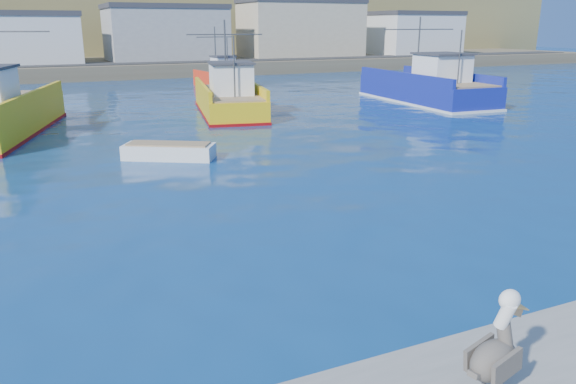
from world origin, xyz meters
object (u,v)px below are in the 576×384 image
object	(u,v)px
boat_orange	(220,78)
skiff_mid	(169,153)
trawler_yellow_b	(229,99)
pelican	(497,351)
trawler_blue	(428,88)

from	to	relation	value
boat_orange	skiff_mid	distance (m)	31.17
trawler_yellow_b	pelican	size ratio (longest dim) A/B	6.91
trawler_yellow_b	trawler_blue	size ratio (longest dim) A/B	0.85
pelican	skiff_mid	bearing A→B (deg)	91.19
trawler_yellow_b	pelican	world-z (taller)	trawler_yellow_b
boat_orange	pelican	bearing A→B (deg)	-103.14
skiff_mid	pelican	size ratio (longest dim) A/B	2.55
boat_orange	trawler_yellow_b	bearing A→B (deg)	-105.90
trawler_blue	skiff_mid	world-z (taller)	trawler_blue
trawler_yellow_b	boat_orange	distance (m)	17.32
skiff_mid	pelican	xyz separation A→B (m)	(0.42, -20.37, 0.94)
trawler_yellow_b	skiff_mid	size ratio (longest dim) A/B	2.71
trawler_yellow_b	skiff_mid	distance (m)	14.11
skiff_mid	pelican	distance (m)	20.39
trawler_blue	trawler_yellow_b	bearing A→B (deg)	177.51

